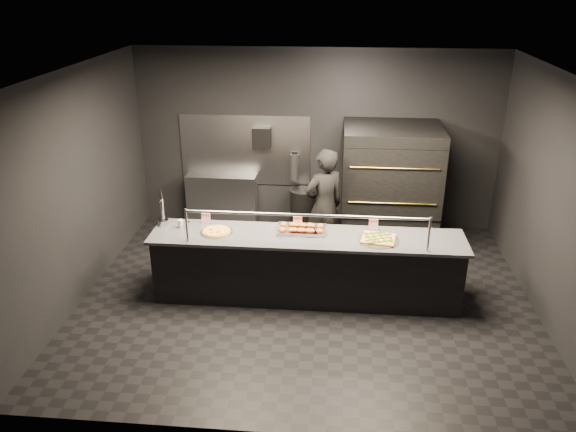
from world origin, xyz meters
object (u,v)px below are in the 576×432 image
object	(u,v)px
service_counter	(306,267)
fire_extinguisher	(295,167)
slider_tray_b	(308,229)
pizza_oven	(389,185)
beer_tap	(163,215)
towel_dispenser	(262,138)
trash_bin	(302,210)
square_pizza	(378,239)
slider_tray_a	(296,229)
worker	(324,206)
prep_shelf	(222,200)
round_pizza	(217,231)

from	to	relation	value
service_counter	fire_extinguisher	size ratio (longest dim) A/B	8.12
fire_extinguisher	slider_tray_b	bearing A→B (deg)	-81.20
service_counter	slider_tray_b	world-z (taller)	service_counter
pizza_oven	beer_tap	xyz separation A→B (m)	(-3.15, -1.74, 0.11)
fire_extinguisher	beer_tap	size ratio (longest dim) A/B	0.95
towel_dispenser	pizza_oven	bearing A→B (deg)	-13.14
trash_bin	square_pizza	bearing A→B (deg)	-63.78
fire_extinguisher	beer_tap	distance (m)	2.75
pizza_oven	slider_tray_b	world-z (taller)	pizza_oven
slider_tray_a	trash_bin	size ratio (longest dim) A/B	0.80
service_counter	slider_tray_a	size ratio (longest dim) A/B	7.19
fire_extinguisher	worker	size ratio (longest dim) A/B	0.29
service_counter	trash_bin	world-z (taller)	service_counter
square_pizza	trash_bin	bearing A→B (deg)	116.22
towel_dispenser	square_pizza	size ratio (longest dim) A/B	0.67
fire_extinguisher	trash_bin	distance (m)	0.74
fire_extinguisher	square_pizza	bearing A→B (deg)	-62.64
towel_dispenser	beer_tap	bearing A→B (deg)	-115.20
pizza_oven	prep_shelf	size ratio (longest dim) A/B	1.59
pizza_oven	slider_tray_b	xyz separation A→B (m)	(-1.20, -1.76, -0.02)
pizza_oven	prep_shelf	xyz separation A→B (m)	(-2.80, 0.42, -0.52)
prep_shelf	beer_tap	world-z (taller)	beer_tap
service_counter	fire_extinguisher	distance (m)	2.50
worker	square_pizza	bearing A→B (deg)	91.02
pizza_oven	worker	bearing A→B (deg)	-142.38
worker	service_counter	bearing A→B (deg)	49.52
towel_dispenser	round_pizza	xyz separation A→B (m)	(-0.29, -2.40, -0.61)
towel_dispenser	slider_tray_b	size ratio (longest dim) A/B	0.65
trash_bin	prep_shelf	bearing A→B (deg)	175.91
service_counter	trash_bin	distance (m)	2.23
towel_dispenser	round_pizza	bearing A→B (deg)	-96.87
beer_tap	square_pizza	bearing A→B (deg)	-4.18
beer_tap	slider_tray_a	size ratio (longest dim) A/B	0.93
slider_tray_b	pizza_oven	bearing A→B (deg)	55.69
fire_extinguisher	trash_bin	xyz separation A→B (m)	(0.15, -0.18, -0.70)
prep_shelf	round_pizza	size ratio (longest dim) A/B	2.80
beer_tap	trash_bin	distance (m)	2.80
service_counter	prep_shelf	world-z (taller)	service_counter
prep_shelf	slider_tray_b	size ratio (longest dim) A/B	2.23
service_counter	slider_tray_b	bearing A→B (deg)	90.11
service_counter	square_pizza	distance (m)	1.04
pizza_oven	round_pizza	size ratio (longest dim) A/B	4.46
fire_extinguisher	slider_tray_a	size ratio (longest dim) A/B	0.89
towel_dispenser	round_pizza	world-z (taller)	towel_dispenser
service_counter	round_pizza	distance (m)	1.28
prep_shelf	worker	distance (m)	2.19
trash_bin	worker	size ratio (longest dim) A/B	0.40
prep_shelf	beer_tap	distance (m)	2.28
service_counter	square_pizza	xyz separation A→B (m)	(0.92, -0.05, 0.47)
fire_extinguisher	square_pizza	xyz separation A→B (m)	(1.27, -2.45, -0.12)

